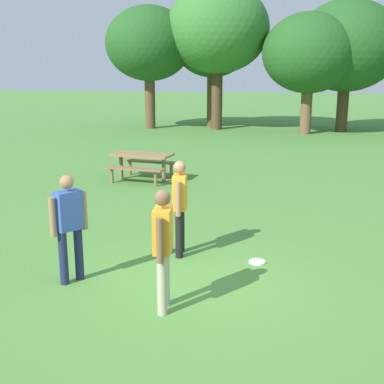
% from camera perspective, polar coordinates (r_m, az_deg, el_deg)
% --- Properties ---
extents(ground_plane, '(120.00, 120.00, 0.00)m').
position_cam_1_polar(ground_plane, '(7.55, 0.27, -10.62)').
color(ground_plane, '#4C8438').
extents(person_thrower, '(0.26, 0.61, 1.64)m').
position_cam_1_polar(person_thrower, '(8.47, -1.39, -1.12)').
color(person_thrower, black).
rests_on(person_thrower, ground).
extents(person_catcher, '(0.26, 0.61, 1.64)m').
position_cam_1_polar(person_catcher, '(6.53, -3.31, -5.73)').
color(person_catcher, '#B7AD93').
rests_on(person_catcher, ground).
extents(person_bystander, '(0.40, 0.51, 1.64)m').
position_cam_1_polar(person_bystander, '(7.61, -13.72, -3.26)').
color(person_bystander, '#1E234C').
rests_on(person_bystander, ground).
extents(frisbee, '(0.28, 0.28, 0.03)m').
position_cam_1_polar(frisbee, '(8.48, 7.38, -7.83)').
color(frisbee, white).
rests_on(frisbee, ground).
extents(picnic_table_near, '(1.88, 1.64, 0.77)m').
position_cam_1_polar(picnic_table_near, '(14.40, -5.68, 3.52)').
color(picnic_table_near, olive).
rests_on(picnic_table_near, ground).
extents(tree_tall_left, '(4.45, 4.45, 6.24)m').
position_cam_1_polar(tree_tall_left, '(27.00, -4.90, 16.32)').
color(tree_tall_left, brown).
rests_on(tree_tall_left, ground).
extents(tree_broad_center, '(4.05, 4.05, 6.06)m').
position_cam_1_polar(tree_broad_center, '(27.82, 2.30, 16.26)').
color(tree_broad_center, brown).
rests_on(tree_broad_center, ground).
extents(tree_far_right, '(5.17, 5.17, 7.22)m').
position_cam_1_polar(tree_far_right, '(26.52, 2.92, 17.88)').
color(tree_far_right, '#4C3823').
rests_on(tree_far_right, ground).
extents(tree_slender_mid, '(4.39, 4.39, 5.67)m').
position_cam_1_polar(tree_slender_mid, '(25.13, 13.10, 15.00)').
color(tree_slender_mid, brown).
rests_on(tree_slender_mid, ground).
extents(tree_back_left, '(5.14, 5.14, 6.35)m').
position_cam_1_polar(tree_back_left, '(26.50, 17.09, 15.47)').
color(tree_back_left, '#4C3823').
rests_on(tree_back_left, ground).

